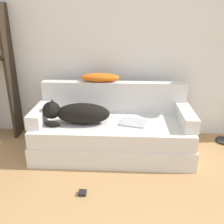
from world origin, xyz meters
TOP-DOWN VIEW (x-y plane):
  - wall_back at (0.00, 2.87)m, footprint 6.81×0.06m
  - couch at (-0.17, 2.27)m, footprint 1.81×0.80m
  - couch_backrest at (-0.17, 2.60)m, footprint 1.77×0.15m
  - couch_arm_left at (-1.00, 2.26)m, footprint 0.15×0.61m
  - couch_arm_right at (0.66, 2.26)m, footprint 0.15×0.61m
  - dog at (-0.57, 2.19)m, footprint 0.75×0.28m
  - laptop at (0.07, 2.22)m, footprint 0.33×0.30m
  - throw_pillow at (-0.34, 2.60)m, footprint 0.47×0.18m
  - power_adapter at (-0.41, 1.49)m, footprint 0.07×0.07m

SIDE VIEW (x-z plane):
  - power_adapter at x=-0.41m, z-range 0.00..0.03m
  - couch at x=-0.17m, z-range 0.00..0.41m
  - laptop at x=0.07m, z-range 0.41..0.43m
  - couch_arm_left at x=-1.00m, z-range 0.41..0.56m
  - couch_arm_right at x=0.66m, z-range 0.41..0.56m
  - dog at x=-0.57m, z-range 0.40..0.67m
  - couch_backrest at x=-0.17m, z-range 0.41..0.79m
  - throw_pillow at x=-0.34m, z-range 0.79..0.89m
  - wall_back at x=0.00m, z-range 0.00..2.70m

